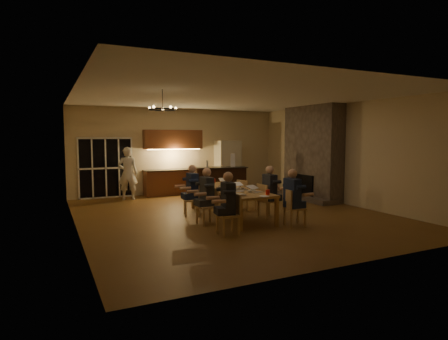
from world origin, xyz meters
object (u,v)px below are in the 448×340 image
(laptop_c, at_px, (223,185))
(bar_bottle, at_px, (207,164))
(laptop_a, at_px, (238,190))
(can_silver, at_px, (243,190))
(refrigerator, at_px, (228,166))
(dining_table, at_px, (230,203))
(redcup_near, at_px, (268,192))
(plate_left, at_px, (236,194))
(mug_back, at_px, (206,184))
(person_left_far, at_px, (192,190))
(plate_near, at_px, (251,191))
(chair_right_mid, at_px, (268,200))
(chandelier, at_px, (163,110))
(mug_front, at_px, (239,189))
(chair_left_far, at_px, (192,199))
(can_cola, at_px, (205,181))
(standing_person, at_px, (128,173))
(laptop_d, at_px, (239,185))
(laptop_e, at_px, (205,181))
(chair_left_mid, at_px, (207,206))
(chair_right_near, at_px, (295,208))
(bar_island, at_px, (220,182))
(chair_left_near, at_px, (228,214))
(mug_mid, at_px, (224,184))
(person_left_mid, at_px, (207,196))
(can_right, at_px, (240,185))
(bar_blender, at_px, (233,160))
(person_right_mid, at_px, (270,192))
(redcup_mid, at_px, (210,186))
(laptop_b, at_px, (256,188))
(redcup_far, at_px, (214,181))
(laptop_f, at_px, (225,180))
(person_right_near, at_px, (292,198))
(chair_right_far, at_px, (247,195))
(plate_far, at_px, (232,184))

(laptop_c, relative_size, bar_bottle, 1.33)
(laptop_a, relative_size, can_silver, 2.67)
(refrigerator, height_order, can_silver, refrigerator)
(dining_table, xyz_separation_m, bar_bottle, (0.68, 3.17, 0.83))
(redcup_near, relative_size, plate_left, 0.48)
(can_silver, xyz_separation_m, bar_bottle, (0.67, 3.86, 0.39))
(mug_back, bearing_deg, person_left_far, -160.38)
(mug_back, bearing_deg, plate_near, -64.00)
(chair_right_mid, xyz_separation_m, chandelier, (-2.90, -0.13, 2.31))
(laptop_c, bearing_deg, chair_right_mid, 147.30)
(mug_front, height_order, plate_near, mug_front)
(chair_left_far, distance_m, can_cola, 1.20)
(standing_person, height_order, laptop_d, standing_person)
(person_left_far, xyz_separation_m, laptop_e, (0.58, 0.52, 0.17))
(chair_left_mid, relative_size, can_silver, 7.42)
(mug_front, bearing_deg, chair_right_near, -51.02)
(refrigerator, distance_m, dining_table, 4.84)
(bar_bottle, bearing_deg, bar_island, -13.03)
(chair_left_near, xyz_separation_m, mug_mid, (1.00, 2.29, 0.36))
(mug_front, bearing_deg, person_left_mid, 178.53)
(can_right, xyz_separation_m, bar_blender, (1.18, 2.75, 0.50))
(chair_left_mid, distance_m, laptop_d, 1.27)
(person_right_mid, relative_size, can_cola, 11.50)
(person_left_far, xyz_separation_m, plate_near, (1.15, -1.23, 0.07))
(person_right_mid, relative_size, mug_mid, 13.80)
(mug_mid, bearing_deg, chair_right_near, -70.39)
(person_left_far, bearing_deg, chandelier, -41.24)
(can_right, bearing_deg, mug_back, 145.50)
(mug_back, bearing_deg, redcup_mid, -99.94)
(laptop_d, xyz_separation_m, laptop_e, (-0.45, 1.29, 0.00))
(person_left_far, height_order, laptop_b, person_left_far)
(standing_person, height_order, redcup_far, standing_person)
(laptop_f, xyz_separation_m, redcup_far, (-0.17, 0.46, -0.05))
(plate_left, xyz_separation_m, bar_bottle, (1.00, 4.11, 0.44))
(chair_right_mid, xyz_separation_m, person_left_far, (-1.72, 1.14, 0.24))
(chair_left_far, bearing_deg, plate_near, 62.43)
(chandelier, xyz_separation_m, mug_front, (2.02, 0.14, -1.95))
(can_silver, height_order, can_cola, same)
(refrigerator, height_order, laptop_d, refrigerator)
(person_right_mid, relative_size, can_right, 11.50)
(standing_person, distance_m, can_silver, 5.00)
(chair_right_near, distance_m, laptop_a, 1.42)
(person_right_mid, distance_m, redcup_near, 0.94)
(person_right_near, bearing_deg, plate_left, 55.61)
(laptop_a, distance_m, plate_left, 0.16)
(refrigerator, bearing_deg, chair_right_far, -107.67)
(person_right_mid, distance_m, plate_far, 1.40)
(laptop_f, relative_size, bar_blender, 0.69)
(chair_left_near, relative_size, mug_back, 8.90)
(plate_far, bearing_deg, person_right_near, -81.29)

